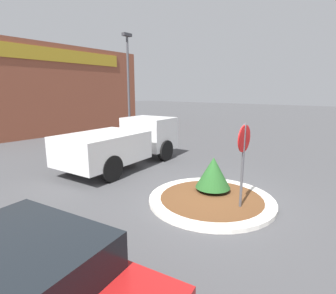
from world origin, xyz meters
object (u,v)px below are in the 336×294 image
(parked_sedan_red, at_px, (16,286))
(light_pole, at_px, (128,78))
(utility_truck, at_px, (124,142))
(stop_sign, at_px, (243,152))

(parked_sedan_red, xyz_separation_m, light_pole, (11.89, 10.82, 3.34))
(utility_truck, height_order, light_pole, light_pole)
(stop_sign, height_order, light_pole, light_pole)
(stop_sign, bearing_deg, parked_sedan_red, 172.98)
(stop_sign, xyz_separation_m, utility_truck, (1.01, 5.86, -0.61))
(parked_sedan_red, bearing_deg, light_pole, -57.59)
(utility_truck, xyz_separation_m, parked_sedan_red, (-6.40, -5.20, -0.29))
(stop_sign, distance_m, utility_truck, 5.98)
(light_pole, bearing_deg, utility_truck, -134.24)
(stop_sign, relative_size, parked_sedan_red, 0.52)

